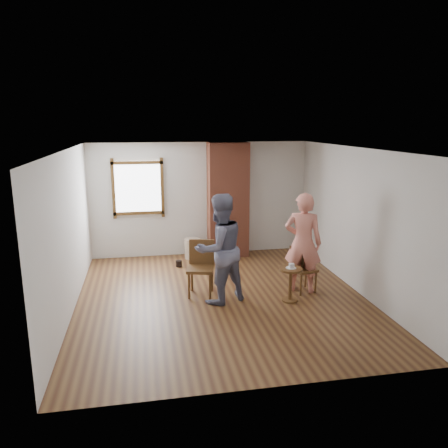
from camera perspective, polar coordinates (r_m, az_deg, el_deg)
The scene contains 12 objects.
ground at distance 7.84m, azimuth -0.31°, elevation -9.60°, with size 5.50×5.50×0.00m, color brown.
room_shell at distance 7.91m, azimuth -1.52°, elevation 4.26°, with size 5.04×5.52×2.62m.
brick_chimney at distance 9.95m, azimuth 0.51°, elevation 3.13°, with size 0.90×0.50×2.60m, color #A8543B.
stoneware_crock at distance 9.97m, azimuth -4.15°, elevation -3.21°, with size 0.35×0.35×0.45m, color tan.
dark_pot at distance 9.47m, azimuth -5.93°, elevation -5.16°, with size 0.13×0.13×0.13m, color black.
dining_chair_left at distance 7.86m, azimuth -3.00°, elevation -5.29°, with size 0.56×0.56×0.98m.
dining_chair_right at distance 8.14m, azimuth 10.12°, elevation -5.37°, with size 0.47×0.47×0.84m.
side_table at distance 7.65m, azimuth 8.69°, elevation -7.11°, with size 0.40×0.40×0.60m.
cake_plate at distance 7.58m, azimuth 8.74°, elevation -5.68°, with size 0.18×0.18×0.01m, color white.
cake_slice at distance 7.57m, azimuth 8.82°, elevation -5.43°, with size 0.08×0.07×0.06m, color silver.
man at distance 7.38m, azimuth -0.58°, elevation -3.27°, with size 0.92×0.72×1.89m, color #131436.
person_pink at distance 7.98m, azimuth 10.27°, elevation -2.43°, with size 0.67×0.44×1.83m, color #E98674.
Camera 1 is at (-1.29, -7.11, 3.03)m, focal length 35.00 mm.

